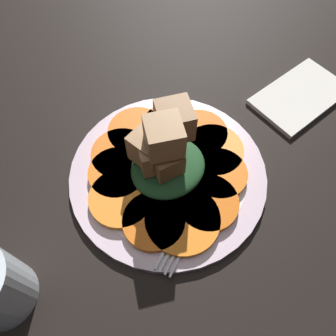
% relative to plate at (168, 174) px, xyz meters
% --- Properties ---
extents(table_slab, '(1.20, 1.20, 0.02)m').
position_rel_plate_xyz_m(table_slab, '(0.00, 0.00, -0.02)').
color(table_slab, black).
rests_on(table_slab, ground).
extents(plate, '(0.28, 0.28, 0.01)m').
position_rel_plate_xyz_m(plate, '(0.00, 0.00, 0.00)').
color(plate, silver).
rests_on(plate, table_slab).
extents(carrot_slice_0, '(0.09, 0.09, 0.01)m').
position_rel_plate_xyz_m(carrot_slice_0, '(0.01, 0.08, 0.01)').
color(carrot_slice_0, orange).
rests_on(carrot_slice_0, plate).
extents(carrot_slice_1, '(0.09, 0.09, 0.01)m').
position_rel_plate_xyz_m(carrot_slice_1, '(-0.04, 0.06, 0.01)').
color(carrot_slice_1, orange).
rests_on(carrot_slice_1, plate).
extents(carrot_slice_2, '(0.08, 0.08, 0.01)m').
position_rel_plate_xyz_m(carrot_slice_2, '(-0.06, 0.04, 0.01)').
color(carrot_slice_2, orange).
rests_on(carrot_slice_2, plate).
extents(carrot_slice_3, '(0.09, 0.09, 0.01)m').
position_rel_plate_xyz_m(carrot_slice_3, '(-0.08, 0.01, 0.01)').
color(carrot_slice_3, orange).
rests_on(carrot_slice_3, plate).
extents(carrot_slice_4, '(0.08, 0.08, 0.01)m').
position_rel_plate_xyz_m(carrot_slice_4, '(-0.06, -0.05, 0.01)').
color(carrot_slice_4, orange).
rests_on(carrot_slice_4, plate).
extents(carrot_slice_5, '(0.10, 0.10, 0.01)m').
position_rel_plate_xyz_m(carrot_slice_5, '(-0.03, -0.07, 0.01)').
color(carrot_slice_5, orange).
rests_on(carrot_slice_5, plate).
extents(carrot_slice_6, '(0.08, 0.08, 0.01)m').
position_rel_plate_xyz_m(carrot_slice_6, '(0.01, -0.07, 0.01)').
color(carrot_slice_6, '#D66115').
rests_on(carrot_slice_6, plate).
extents(carrot_slice_7, '(0.08, 0.08, 0.01)m').
position_rel_plate_xyz_m(carrot_slice_7, '(0.05, -0.05, 0.01)').
color(carrot_slice_7, orange).
rests_on(carrot_slice_7, plate).
extents(carrot_slice_8, '(0.09, 0.09, 0.01)m').
position_rel_plate_xyz_m(carrot_slice_8, '(0.07, -0.02, 0.01)').
color(carrot_slice_8, orange).
rests_on(carrot_slice_8, plate).
extents(carrot_slice_9, '(0.08, 0.08, 0.01)m').
position_rel_plate_xyz_m(carrot_slice_9, '(0.08, 0.02, 0.01)').
color(carrot_slice_9, '#D76115').
rests_on(carrot_slice_9, plate).
extents(carrot_slice_10, '(0.08, 0.08, 0.01)m').
position_rel_plate_xyz_m(carrot_slice_10, '(0.05, 0.06, 0.01)').
color(carrot_slice_10, orange).
rests_on(carrot_slice_10, plate).
extents(center_pile, '(0.11, 0.10, 0.11)m').
position_rel_plate_xyz_m(center_pile, '(-0.00, 0.01, 0.05)').
color(center_pile, '#1E4723').
rests_on(center_pile, plate).
extents(fork, '(0.17, 0.09, 0.00)m').
position_rel_plate_xyz_m(fork, '(-0.02, -0.07, 0.01)').
color(fork, silver).
rests_on(fork, plate).
extents(napkin, '(0.16, 0.10, 0.01)m').
position_rel_plate_xyz_m(napkin, '(0.27, -0.02, -0.00)').
color(napkin, silver).
rests_on(napkin, table_slab).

